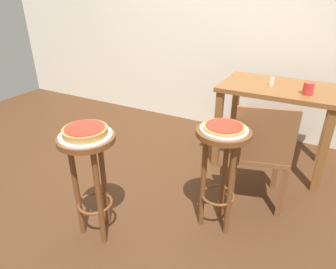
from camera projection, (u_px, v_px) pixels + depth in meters
ground_plane at (129, 187)px, 2.54m from camera, size 6.00×6.00×0.00m
stool_foreground at (90, 166)px, 1.84m from camera, size 0.35×0.35×0.75m
serving_plate_foreground at (86, 135)px, 1.74m from camera, size 0.32×0.32×0.01m
pizza_foreground at (85, 131)px, 1.73m from camera, size 0.27×0.27×0.05m
stool_middle at (221, 159)px, 1.91m from camera, size 0.35×0.35×0.75m
serving_plate_middle at (224, 129)px, 1.82m from camera, size 0.30×0.30×0.01m
pizza_middle at (224, 127)px, 1.81m from camera, size 0.26×0.26×0.02m
dining_table at (277, 101)px, 2.62m from camera, size 0.99×0.64×0.78m
cup_near_edge at (308, 89)px, 2.33m from camera, size 0.08×0.08×0.10m
condiment_shaker at (272, 82)px, 2.55m from camera, size 0.04×0.04×0.07m
wooden_chair at (260, 152)px, 2.15m from camera, size 0.49×0.49×0.85m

